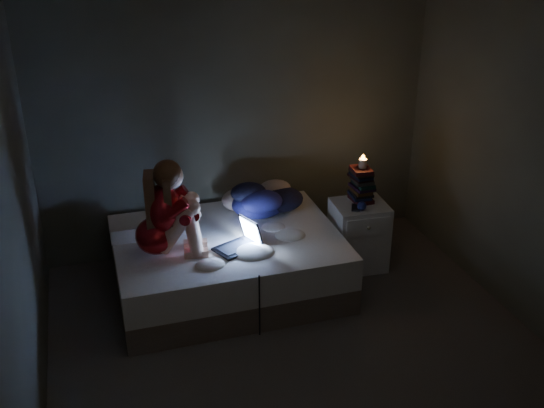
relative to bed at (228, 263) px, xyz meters
name	(u,v)px	position (x,y,z in m)	size (l,w,h in m)	color
floor	(306,361)	(0.31, -1.10, -0.26)	(3.60, 3.80, 0.02)	#3F3C3A
wall_back	(237,113)	(0.31, 0.81, 1.05)	(3.60, 0.02, 2.60)	#3F423A
wall_front	(482,397)	(0.31, -3.01, 1.05)	(3.60, 0.02, 2.60)	#3F423A
wall_left	(10,237)	(-1.50, -1.10, 1.05)	(0.02, 3.80, 2.60)	#3F423A
bed	(228,263)	(0.00, 0.00, 0.00)	(1.85, 1.38, 0.51)	silver
pillow	(136,227)	(-0.72, 0.27, 0.32)	(0.42, 0.30, 0.12)	silver
woman	(154,209)	(-0.59, -0.13, 0.65)	(0.49, 0.32, 0.79)	maroon
laptop	(236,236)	(0.02, -0.23, 0.38)	(0.35, 0.25, 0.25)	black
clothes_pile	(259,198)	(0.37, 0.34, 0.41)	(0.52, 0.42, 0.31)	navy
nightstand	(358,235)	(1.22, 0.04, 0.06)	(0.46, 0.41, 0.62)	silver
book_stack	(361,183)	(1.25, 0.12, 0.53)	(0.19, 0.25, 0.32)	black
candle	(363,162)	(1.25, 0.12, 0.73)	(0.07, 0.07, 0.08)	beige
phone	(356,208)	(1.15, -0.03, 0.37)	(0.07, 0.14, 0.01)	black
blue_orb	(363,206)	(1.18, -0.08, 0.40)	(0.08, 0.08, 0.08)	navy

